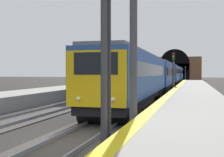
# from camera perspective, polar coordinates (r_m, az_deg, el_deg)

# --- Properties ---
(ground_plane) EXTENTS (320.00, 320.00, 0.00)m
(ground_plane) POSITION_cam_1_polar(r_m,az_deg,el_deg) (10.55, -8.65, -12.65)
(ground_plane) COLOR #282623
(platform_right) EXTENTS (112.00, 3.86, 0.99)m
(platform_right) POSITION_cam_1_polar(r_m,az_deg,el_deg) (9.59, 15.30, -11.04)
(platform_right) COLOR #9E9B93
(platform_right) RESTS_ON ground_plane
(platform_right_edge_strip) EXTENTS (112.00, 0.50, 0.01)m
(platform_right_edge_strip) POSITION_cam_1_polar(r_m,az_deg,el_deg) (9.64, 5.18, -7.93)
(platform_right_edge_strip) COLOR yellow
(platform_right_edge_strip) RESTS_ON platform_right
(track_main_line) EXTENTS (160.00, 3.04, 0.21)m
(track_main_line) POSITION_cam_1_polar(r_m,az_deg,el_deg) (10.54, -8.65, -12.44)
(track_main_line) COLOR #423D38
(track_main_line) RESTS_ON ground_plane
(train_main_approaching) EXTENTS (75.43, 3.00, 3.92)m
(train_main_approaching) POSITION_cam_1_polar(r_m,az_deg,el_deg) (50.31, 10.37, 0.78)
(train_main_approaching) COLOR #264C99
(train_main_approaching) RESTS_ON ground_plane
(train_adjacent_platform) EXTENTS (42.36, 2.98, 5.01)m
(train_adjacent_platform) POSITION_cam_1_polar(r_m,az_deg,el_deg) (47.52, 4.31, 0.91)
(train_adjacent_platform) COLOR #264C99
(train_adjacent_platform) RESTS_ON ground_plane
(railway_signal_near) EXTENTS (0.39, 0.38, 5.53)m
(railway_signal_near) POSITION_cam_1_polar(r_m,az_deg,el_deg) (8.00, -1.43, 6.23)
(railway_signal_near) COLOR #38383D
(railway_signal_near) RESTS_ON ground_plane
(railway_signal_mid) EXTENTS (0.39, 0.38, 4.98)m
(railway_signal_mid) POSITION_cam_1_polar(r_m,az_deg,el_deg) (36.86, 11.56, 1.88)
(railway_signal_mid) COLOR #4C4C54
(railway_signal_mid) RESTS_ON ground_plane
(railway_signal_far) EXTENTS (0.39, 0.38, 4.55)m
(railway_signal_far) POSITION_cam_1_polar(r_m,az_deg,el_deg) (95.05, 13.71, 1.17)
(railway_signal_far) COLOR #38383D
(railway_signal_far) RESTS_ON ground_plane
(overhead_signal_gantry) EXTENTS (0.70, 9.12, 6.96)m
(overhead_signal_gantry) POSITION_cam_1_polar(r_m,az_deg,el_deg) (12.84, -16.25, 13.65)
(overhead_signal_gantry) COLOR #3F3F47
(overhead_signal_gantry) RESTS_ON ground_plane
(tunnel_portal) EXTENTS (2.62, 18.96, 11.16)m
(tunnel_portal) POSITION_cam_1_polar(r_m,az_deg,el_deg) (113.23, 11.79, 1.93)
(tunnel_portal) COLOR brown
(tunnel_portal) RESTS_ON ground_plane
(catenary_mast_near) EXTENTS (0.22, 2.00, 7.32)m
(catenary_mast_near) POSITION_cam_1_polar(r_m,az_deg,el_deg) (68.40, 2.10, 2.14)
(catenary_mast_near) COLOR #595B60
(catenary_mast_near) RESTS_ON ground_plane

